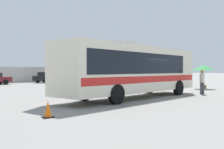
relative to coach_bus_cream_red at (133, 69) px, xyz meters
name	(u,v)px	position (x,y,z in m)	size (l,w,h in m)	color
ground_plane	(56,90)	(0.94, 9.82, -1.87)	(300.00, 300.00, 0.00)	gray
coach_bus_cream_red	(133,69)	(0.00, 0.00, 0.00)	(11.91, 3.12, 3.49)	silver
attendant_by_bus_door	(202,80)	(5.77, -1.91, -0.84)	(0.51, 0.51, 1.80)	#4C4C51
vendor_umbrella_secondary_green	(203,68)	(11.38, 0.59, 0.10)	(1.98, 1.98, 2.30)	gray
parked_car_rightmost_black	(49,77)	(8.40, 22.28, -1.07)	(4.59, 2.13, 1.51)	black
traffic_cone_on_apron	(48,109)	(-7.70, -2.18, -1.56)	(0.36, 0.36, 0.64)	black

